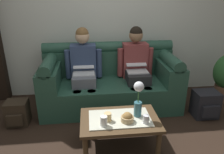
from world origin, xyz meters
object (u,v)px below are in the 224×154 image
cup_near_right (108,117)px  backpack_left (17,113)px  couch (110,82)px  cup_near_left (146,119)px  coffee_table (120,122)px  backpack_right (205,104)px  person_left (84,66)px  person_right (136,64)px  flower_vase (138,98)px  cup_far_center (104,121)px  snack_bowl (127,118)px

cup_near_right → backpack_left: bearing=151.3°
couch → backpack_left: bearing=-161.6°
cup_near_left → cup_near_right: 0.41m
coffee_table → backpack_right: size_ratio=2.30×
person_left → person_right: bearing=-0.0°
person_left → flower_vase: (0.61, -1.02, -0.05)m
couch → cup_near_right: (-0.14, -1.08, 0.05)m
person_right → flower_vase: (-0.19, -1.02, -0.05)m
cup_far_center → backpack_right: cup_far_center is taller
couch → snack_bowl: couch is taller
cup_near_right → person_left: bearing=103.7°
cup_far_center → backpack_left: bearing=146.8°
person_left → snack_bowl: person_left is taller
cup_near_left → backpack_left: (-1.58, 0.74, -0.26)m
person_left → cup_far_center: 1.21m
flower_vase → snack_bowl: size_ratio=2.95×
person_right → cup_near_right: person_right is taller
couch → cup_far_center: bearing=-99.1°
cup_near_right → cup_near_left: bearing=-13.1°
couch → cup_near_right: couch is taller
flower_vase → snack_bowl: 0.25m
cup_far_center → backpack_left: 1.37m
backpack_left → snack_bowl: bearing=-26.2°
person_left → backpack_left: bearing=-154.5°
flower_vase → backpack_left: 1.69m
flower_vase → cup_far_center: flower_vase is taller
snack_bowl → person_right: bearing=73.6°
cup_near_right → cup_far_center: bearing=-119.0°
person_left → backpack_left: person_left is taller
cup_near_right → flower_vase: bearing=10.1°
person_right → backpack_right: person_right is taller
couch → flower_vase: bearing=-78.5°
snack_bowl → cup_far_center: bearing=-168.5°
cup_near_left → coffee_table: bearing=153.7°
cup_far_center → backpack_left: cup_far_center is taller
person_right → snack_bowl: person_right is taller
cup_far_center → backpack_left: (-1.13, 0.74, -0.27)m
cup_near_right → backpack_right: cup_near_right is taller
person_left → backpack_right: 1.86m
snack_bowl → cup_near_right: snack_bowl is taller
cup_near_left → cup_far_center: (-0.45, 0.00, 0.01)m
person_left → backpack_left: 1.12m
couch → person_left: size_ratio=1.69×
person_right → flower_vase: size_ratio=2.90×
person_left → snack_bowl: 1.24m
person_left → backpack_right: bearing=-17.0°
coffee_table → cup_near_left: (0.26, -0.13, 0.10)m
person_left → backpack_right: person_left is taller
backpack_right → backpack_left: 2.64m
coffee_table → person_right: bearing=68.9°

